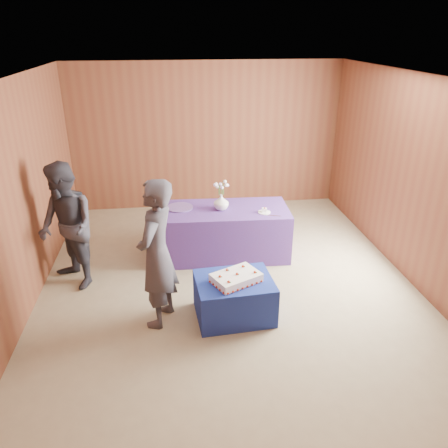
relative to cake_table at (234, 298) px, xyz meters
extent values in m
plane|color=gray|center=(0.03, 0.70, -0.25)|extent=(6.00, 6.00, 0.00)
cube|color=brown|center=(0.03, 3.70, 1.10)|extent=(5.00, 0.04, 2.70)
cube|color=brown|center=(0.03, -2.30, 1.10)|extent=(5.00, 0.04, 2.70)
cube|color=brown|center=(-2.47, 0.70, 1.10)|extent=(0.04, 6.00, 2.70)
cube|color=brown|center=(2.53, 0.70, 1.10)|extent=(0.04, 6.00, 2.70)
cube|color=white|center=(0.03, 0.70, 2.45)|extent=(5.00, 6.00, 0.04)
cube|color=navy|center=(0.00, 0.00, 0.00)|extent=(0.95, 0.76, 0.50)
cube|color=#483188|center=(0.04, 1.60, 0.12)|extent=(2.04, 0.99, 0.75)
cube|color=white|center=(0.01, -0.03, 0.30)|extent=(0.64, 0.56, 0.10)
sphere|color=#A9240D|center=(-0.15, -0.31, 0.26)|extent=(0.03, 0.03, 0.03)
sphere|color=#A9240D|center=(0.33, -0.07, 0.26)|extent=(0.03, 0.03, 0.03)
sphere|color=#A9240D|center=(-0.30, 0.01, 0.26)|extent=(0.03, 0.03, 0.03)
sphere|color=#A9240D|center=(0.18, 0.25, 0.26)|extent=(0.03, 0.03, 0.03)
sphere|color=#A9240D|center=(-0.09, -0.18, 0.36)|extent=(0.03, 0.03, 0.03)
cone|color=#155B14|center=(-0.07, -0.18, 0.35)|extent=(0.02, 0.02, 0.02)
sphere|color=#A9240D|center=(0.11, 0.11, 0.36)|extent=(0.03, 0.03, 0.03)
cone|color=#155B14|center=(0.13, 0.11, 0.35)|extent=(0.02, 0.02, 0.02)
sphere|color=#A9240D|center=(0.01, -0.03, 0.36)|extent=(0.03, 0.03, 0.03)
cone|color=#155B14|center=(0.04, -0.03, 0.35)|extent=(0.02, 0.02, 0.02)
imported|color=silver|center=(0.04, 1.59, 0.62)|extent=(0.27, 0.27, 0.23)
cylinder|color=#336327|center=(0.07, 1.59, 0.81)|extent=(0.01, 0.01, 0.15)
sphere|color=silver|center=(0.13, 1.59, 0.88)|extent=(0.05, 0.05, 0.05)
cylinder|color=#336327|center=(0.06, 1.61, 0.81)|extent=(0.01, 0.01, 0.15)
sphere|color=white|center=(0.10, 1.65, 0.88)|extent=(0.05, 0.05, 0.05)
cylinder|color=#336327|center=(0.04, 1.62, 0.81)|extent=(0.01, 0.01, 0.15)
sphere|color=silver|center=(0.04, 1.68, 0.88)|extent=(0.05, 0.05, 0.05)
cylinder|color=#336327|center=(0.01, 1.61, 0.81)|extent=(0.01, 0.01, 0.15)
sphere|color=white|center=(-0.02, 1.65, 0.88)|extent=(0.05, 0.05, 0.05)
cylinder|color=#336327|center=(0.00, 1.59, 0.81)|extent=(0.01, 0.01, 0.15)
sphere|color=silver|center=(-0.05, 1.59, 0.88)|extent=(0.05, 0.05, 0.05)
cylinder|color=#336327|center=(0.01, 1.56, 0.81)|extent=(0.01, 0.01, 0.15)
sphere|color=white|center=(-0.02, 1.52, 0.88)|extent=(0.05, 0.05, 0.05)
cylinder|color=#336327|center=(0.04, 1.55, 0.81)|extent=(0.01, 0.01, 0.15)
sphere|color=silver|center=(0.04, 1.50, 0.88)|extent=(0.05, 0.05, 0.05)
cylinder|color=#336327|center=(0.06, 1.56, 0.81)|extent=(0.01, 0.01, 0.15)
sphere|color=white|center=(0.10, 1.52, 0.88)|extent=(0.05, 0.05, 0.05)
cylinder|color=#624992|center=(-0.57, 1.71, 0.51)|extent=(0.51, 0.51, 0.02)
cylinder|color=silver|center=(0.65, 1.38, 0.51)|extent=(0.20, 0.20, 0.01)
cube|color=white|center=(0.65, 1.38, 0.54)|extent=(0.08, 0.07, 0.06)
sphere|color=#A9240D|center=(0.65, 1.36, 0.58)|extent=(0.02, 0.02, 0.02)
cube|color=silver|center=(0.73, 1.26, 0.50)|extent=(0.25, 0.11, 0.00)
imported|color=#3B3944|center=(-0.88, 0.03, 0.64)|extent=(0.63, 0.75, 1.77)
imported|color=#31313A|center=(-2.05, 0.99, 0.60)|extent=(1.01, 1.05, 1.71)
camera|label=1|loc=(-0.68, -4.35, 2.96)|focal=35.00mm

